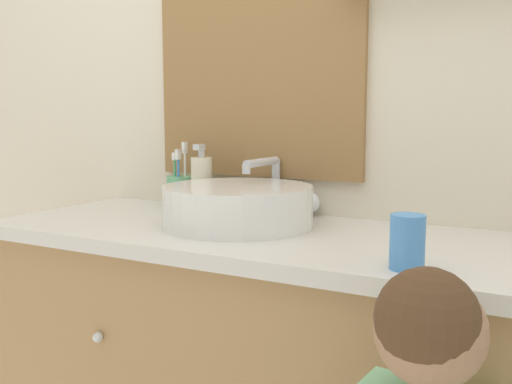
% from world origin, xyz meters
% --- Properties ---
extents(wall_back, '(3.20, 0.18, 2.50)m').
position_xyz_m(wall_back, '(0.02, 0.62, 1.30)').
color(wall_back, beige).
rests_on(wall_back, ground_plane).
extents(sink_basin, '(0.37, 0.43, 0.16)m').
position_xyz_m(sink_basin, '(-0.11, 0.36, 0.89)').
color(sink_basin, white).
rests_on(sink_basin, vanity_counter).
extents(toothbrush_holder, '(0.08, 0.08, 0.20)m').
position_xyz_m(toothbrush_holder, '(-0.41, 0.52, 0.89)').
color(toothbrush_holder, '#66B27F').
rests_on(toothbrush_holder, vanity_counter).
extents(soap_dispenser, '(0.06, 0.06, 0.20)m').
position_xyz_m(soap_dispenser, '(-0.31, 0.48, 0.92)').
color(soap_dispenser, beige).
rests_on(soap_dispenser, vanity_counter).
extents(drinking_cup, '(0.06, 0.06, 0.10)m').
position_xyz_m(drinking_cup, '(0.36, 0.14, 0.89)').
color(drinking_cup, '#4789D1').
rests_on(drinking_cup, vanity_counter).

